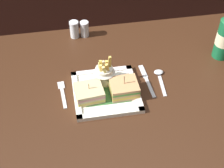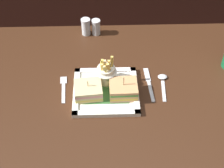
% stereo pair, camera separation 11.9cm
% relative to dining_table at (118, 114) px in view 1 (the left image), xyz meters
% --- Properties ---
extents(dining_table, '(1.37, 0.81, 0.76)m').
position_rel_dining_table_xyz_m(dining_table, '(0.00, 0.00, 0.00)').
color(dining_table, '#3A2012').
rests_on(dining_table, ground_plane).
extents(square_plate, '(0.23, 0.23, 0.02)m').
position_rel_dining_table_xyz_m(square_plate, '(-0.04, -0.01, 0.14)').
color(square_plate, white).
rests_on(square_plate, dining_table).
extents(sandwich_half_left, '(0.10, 0.09, 0.07)m').
position_rel_dining_table_xyz_m(sandwich_half_left, '(-0.11, -0.02, 0.16)').
color(sandwich_half_left, '#E1C37F').
rests_on(sandwich_half_left, square_plate).
extents(sandwich_half_right, '(0.10, 0.09, 0.08)m').
position_rel_dining_table_xyz_m(sandwich_half_right, '(0.02, -0.02, 0.16)').
color(sandwich_half_right, tan).
rests_on(sandwich_half_right, square_plate).
extents(fries_cup, '(0.08, 0.08, 0.11)m').
position_rel_dining_table_xyz_m(fries_cup, '(-0.04, 0.04, 0.19)').
color(fries_cup, silver).
rests_on(fries_cup, square_plate).
extents(fork, '(0.03, 0.13, 0.00)m').
position_rel_dining_table_xyz_m(fork, '(-0.20, 0.02, 0.13)').
color(fork, silver).
rests_on(fork, dining_table).
extents(knife, '(0.03, 0.17, 0.00)m').
position_rel_dining_table_xyz_m(knife, '(0.12, 0.04, 0.13)').
color(knife, silver).
rests_on(knife, dining_table).
extents(spoon, '(0.04, 0.14, 0.01)m').
position_rel_dining_table_xyz_m(spoon, '(0.17, 0.04, 0.14)').
color(spoon, silver).
rests_on(spoon, dining_table).
extents(salt_shaker, '(0.04, 0.04, 0.07)m').
position_rel_dining_table_xyz_m(salt_shaker, '(-0.12, 0.35, 0.16)').
color(salt_shaker, silver).
rests_on(salt_shaker, dining_table).
extents(pepper_shaker, '(0.04, 0.04, 0.07)m').
position_rel_dining_table_xyz_m(pepper_shaker, '(-0.08, 0.35, 0.16)').
color(pepper_shaker, silver).
rests_on(pepper_shaker, dining_table).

